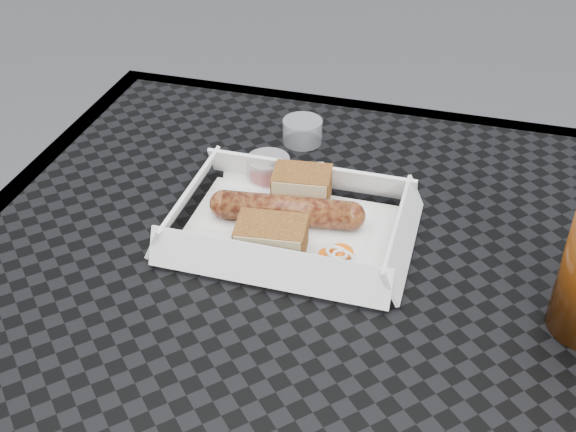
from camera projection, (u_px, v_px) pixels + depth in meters
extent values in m
cube|color=black|center=(325.00, 300.00, 0.69)|extent=(0.80, 0.80, 0.01)
cube|color=black|center=(391.00, 118.00, 1.00)|extent=(0.80, 0.03, 0.03)
cylinder|color=black|center=(171.00, 286.00, 1.26)|extent=(0.03, 0.03, 0.73)
cube|color=white|center=(291.00, 232.00, 0.76)|extent=(0.22, 0.15, 0.00)
cylinder|color=brown|center=(287.00, 210.00, 0.76)|extent=(0.14, 0.05, 0.03)
sphere|color=brown|center=(351.00, 216.00, 0.76)|extent=(0.03, 0.03, 0.03)
sphere|color=brown|center=(224.00, 204.00, 0.77)|extent=(0.03, 0.03, 0.03)
cube|color=brown|center=(302.00, 187.00, 0.79)|extent=(0.07, 0.05, 0.04)
cube|color=brown|center=(271.00, 238.00, 0.72)|extent=(0.07, 0.05, 0.04)
cylinder|color=#EC5B0A|center=(330.00, 257.00, 0.72)|extent=(0.02, 0.02, 0.00)
torus|color=white|center=(336.00, 262.00, 0.72)|extent=(0.02, 0.02, 0.00)
cube|color=#B2D17F|center=(341.00, 257.00, 0.72)|extent=(0.02, 0.02, 0.00)
cube|color=white|center=(275.00, 191.00, 0.82)|extent=(0.15, 0.15, 0.00)
cylinder|color=maroon|center=(268.00, 169.00, 0.84)|extent=(0.05, 0.05, 0.03)
cylinder|color=silver|center=(302.00, 131.00, 0.91)|extent=(0.05, 0.05, 0.03)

